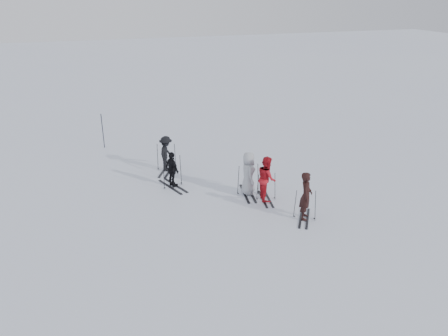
# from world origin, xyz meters

# --- Properties ---
(ground) EXTENTS (120.00, 120.00, 0.00)m
(ground) POSITION_xyz_m (0.00, 0.00, 0.00)
(ground) COLOR silver
(ground) RESTS_ON ground
(skier_near_dark) EXTENTS (0.71, 0.79, 1.80)m
(skier_near_dark) POSITION_xyz_m (2.02, -2.22, 0.90)
(skier_near_dark) COLOR black
(skier_near_dark) RESTS_ON ground
(skier_red) EXTENTS (0.83, 0.98, 1.79)m
(skier_red) POSITION_xyz_m (1.31, -0.34, 0.90)
(skier_red) COLOR #B4141E
(skier_red) RESTS_ON ground
(skier_grey) EXTENTS (0.70, 0.95, 1.78)m
(skier_grey) POSITION_xyz_m (0.82, 0.35, 0.89)
(skier_grey) COLOR #A5AAAF
(skier_grey) RESTS_ON ground
(skier_uphill_left) EXTENTS (0.65, 0.97, 1.52)m
(skier_uphill_left) POSITION_xyz_m (-1.95, 2.02, 0.76)
(skier_uphill_left) COLOR black
(skier_uphill_left) RESTS_ON ground
(skier_uphill_far) EXTENTS (1.01, 1.21, 1.62)m
(skier_uphill_far) POSITION_xyz_m (-1.83, 3.84, 0.81)
(skier_uphill_far) COLOR black
(skier_uphill_far) RESTS_ON ground
(skis_near_dark) EXTENTS (1.82, 1.57, 1.18)m
(skis_near_dark) POSITION_xyz_m (2.02, -2.22, 0.59)
(skis_near_dark) COLOR black
(skis_near_dark) RESTS_ON ground
(skis_red) EXTENTS (1.70, 1.10, 1.15)m
(skis_red) POSITION_xyz_m (1.31, -0.34, 0.57)
(skis_red) COLOR black
(skis_red) RESTS_ON ground
(skis_grey) EXTENTS (1.96, 1.25, 1.33)m
(skis_grey) POSITION_xyz_m (0.82, 0.35, 0.66)
(skis_grey) COLOR black
(skis_grey) RESTS_ON ground
(skis_uphill_left) EXTENTS (2.08, 1.55, 1.35)m
(skis_uphill_left) POSITION_xyz_m (-1.95, 2.02, 0.68)
(skis_uphill_left) COLOR black
(skis_uphill_left) RESTS_ON ground
(skis_uphill_far) EXTENTS (2.10, 1.71, 1.35)m
(skis_uphill_far) POSITION_xyz_m (-1.83, 3.84, 0.68)
(skis_uphill_far) COLOR black
(skis_uphill_far) RESTS_ON ground
(piste_marker) EXTENTS (0.05, 0.05, 1.83)m
(piste_marker) POSITION_xyz_m (-4.33, 7.95, 0.92)
(piste_marker) COLOR black
(piste_marker) RESTS_ON ground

